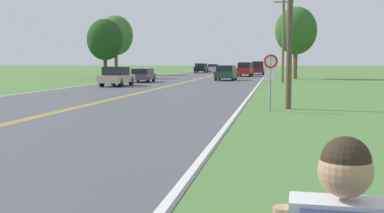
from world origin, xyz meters
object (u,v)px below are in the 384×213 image
car_dark_grey_hatchback_approaching (143,75)px  car_maroon_van_receding (258,68)px  tree_mid_treeline (105,40)px  car_black_suv_distant (201,68)px  car_dark_green_hatchback_mid_near (226,72)px  car_silver_hatchback_horizon (213,68)px  traffic_sign (271,68)px  car_red_suv_mid_far (245,69)px  tree_left_verge (116,36)px  tree_behind_sign (296,31)px  car_champagne_sedan_nearest (117,76)px

car_dark_grey_hatchback_approaching → car_maroon_van_receding: car_maroon_van_receding is taller
car_dark_grey_hatchback_approaching → tree_mid_treeline: bearing=34.8°
car_black_suv_distant → car_dark_green_hatchback_mid_near: bearing=-166.9°
tree_mid_treeline → car_dark_green_hatchback_mid_near: tree_mid_treeline is taller
car_maroon_van_receding → car_silver_hatchback_horizon: bearing=-151.3°
traffic_sign → car_black_suv_distant: traffic_sign is taller
car_maroon_van_receding → car_red_suv_mid_far: bearing=-8.6°
tree_left_verge → car_dark_grey_hatchback_approaching: size_ratio=2.08×
tree_behind_sign → tree_mid_treeline: tree_behind_sign is taller
traffic_sign → tree_behind_sign: tree_behind_sign is taller
traffic_sign → car_dark_grey_hatchback_approaching: traffic_sign is taller
tree_mid_treeline → car_dark_grey_hatchback_approaching: 12.51m
car_black_suv_distant → tree_behind_sign: bearing=-149.8°
car_champagne_sedan_nearest → car_black_suv_distant: size_ratio=0.84×
car_dark_grey_hatchback_approaching → car_dark_green_hatchback_mid_near: bearing=-55.2°
tree_mid_treeline → car_maroon_van_receding: (17.13, 18.25, -3.49)m
car_red_suv_mid_far → car_silver_hatchback_horizon: 26.10m
car_silver_hatchback_horizon → car_black_suv_distant: bearing=171.9°
car_dark_grey_hatchback_approaching → car_black_suv_distant: 36.33m
tree_left_verge → tree_behind_sign: (25.09, -11.03, -0.26)m
car_dark_green_hatchback_mid_near → car_black_suv_distant: bearing=-163.7°
tree_behind_sign → car_maroon_van_receding: (-4.80, 16.22, -4.41)m
car_silver_hatchback_horizon → tree_behind_sign: bearing=-156.2°
car_silver_hatchback_horizon → car_champagne_sedan_nearest: bearing=179.5°
car_red_suv_mid_far → car_silver_hatchback_horizon: car_red_suv_mid_far is taller
tree_left_verge → car_maroon_van_receding: bearing=14.3°
traffic_sign → car_dark_grey_hatchback_approaching: bearing=116.4°
tree_left_verge → car_champagne_sedan_nearest: tree_left_verge is taller
car_dark_grey_hatchback_approaching → car_red_suv_mid_far: bearing=-27.3°
traffic_sign → car_silver_hatchback_horizon: 69.47m
tree_behind_sign → tree_mid_treeline: (-21.94, -2.03, -0.92)m
car_red_suv_mid_far → car_dark_green_hatchback_mid_near: bearing=-2.6°
car_black_suv_distant → car_silver_hatchback_horizon: 7.33m
traffic_sign → car_red_suv_mid_far: 43.70m
traffic_sign → car_red_suv_mid_far: size_ratio=0.48×
tree_behind_sign → car_dark_green_hatchback_mid_near: 10.43m
traffic_sign → tree_left_verge: (-22.75, 47.54, 3.94)m
car_dark_green_hatchback_mid_near → car_red_suv_mid_far: 12.94m
car_champagne_sedan_nearest → car_dark_green_hatchback_mid_near: bearing=-27.9°
tree_mid_treeline → car_dark_grey_hatchback_approaching: size_ratio=1.68×
tree_mid_treeline → car_maroon_van_receding: bearing=46.8°
car_champagne_sedan_nearest → car_silver_hatchback_horizon: 51.05m
tree_mid_treeline → car_champagne_sedan_nearest: 18.77m
car_champagne_sedan_nearest → car_dark_green_hatchback_mid_near: (7.48, 13.13, 0.03)m
traffic_sign → car_black_suv_distant: bearing=101.4°
car_champagne_sedan_nearest → car_red_suv_mid_far: bearing=-16.6°
tree_behind_sign → car_maroon_van_receding: 17.48m
tree_left_verge → car_champagne_sedan_nearest: bearing=-71.1°
car_black_suv_distant → car_dark_grey_hatchback_approaching: bearing=179.5°
car_maroon_van_receding → car_black_suv_distant: car_maroon_van_receding is taller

